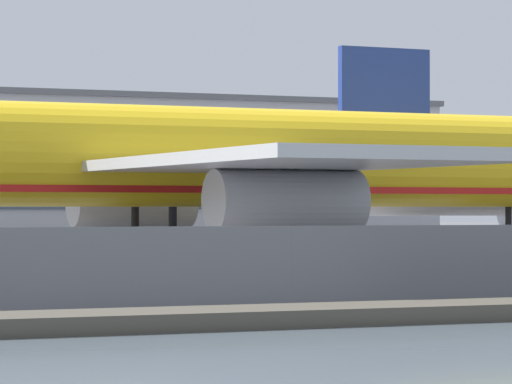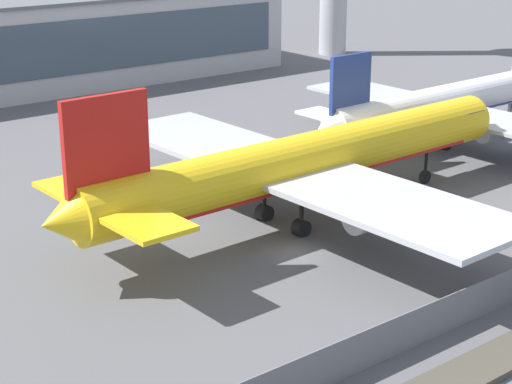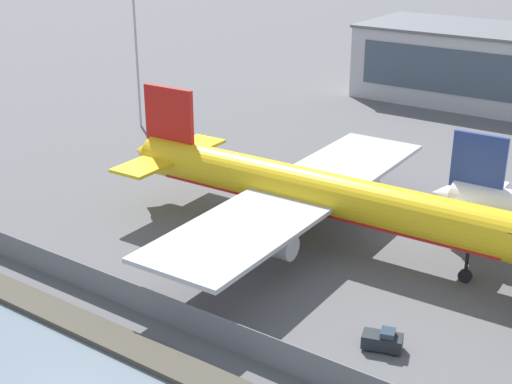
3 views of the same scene
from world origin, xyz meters
name	(u,v)px [view 2 (image 2 of 3)]	position (x,y,z in m)	size (l,w,h in m)	color
ground_plane	(297,253)	(0.00, 0.00, 0.00)	(500.00, 500.00, 0.00)	#565659
perimeter_fence	(457,310)	(0.00, -16.00, 1.34)	(280.00, 0.10, 2.69)	slate
cargo_jet_yellow	(304,162)	(5.13, 5.17, 5.39)	(50.65, 43.52, 14.12)	yellow
passenger_jet_white	(444,104)	(34.56, 14.29, 4.61)	(41.14, 35.09, 12.08)	white
terminal_building	(55,40)	(14.85, 72.96, 6.61)	(72.15, 21.63, 13.19)	#B2B2B7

